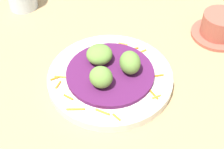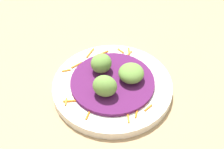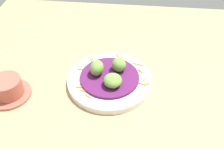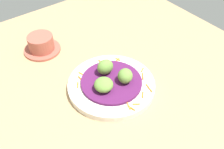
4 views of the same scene
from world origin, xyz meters
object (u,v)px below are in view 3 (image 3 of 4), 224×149
Objects in this scene: guac_scoop_right at (113,80)px; terracotta_bowl at (8,89)px; guac_scoop_center at (97,68)px; main_plate at (110,80)px; guac_scoop_left at (119,65)px.

terracotta_bowl is at bearing -81.15° from guac_scoop_right.
main_plate is at bearing 80.14° from guac_scoop_center.
guac_scoop_center is (2.42, -6.61, 0.15)cm from guac_scoop_left.
main_plate is 5.63× the size of guac_scoop_left.
guac_scoop_right is (3.82, 1.40, 3.68)cm from main_plate.
terracotta_bowl is (11.72, -31.95, -2.35)cm from guac_scoop_left.
main_plate is at bearing -159.86° from guac_scoop_right.
guac_scoop_center reaches higher than terracotta_bowl.
guac_scoop_center is 7.06cm from guac_scoop_right.
guac_scoop_left is at bearing 110.14° from guac_scoop_center.
main_plate is 5.49cm from guac_scoop_right.
terracotta_bowl is (8.60, -29.34, 1.71)cm from main_plate.
guac_scoop_right is (4.51, 5.40, -0.53)cm from guac_scoop_center.
guac_scoop_center is at bearing -99.86° from main_plate.
guac_scoop_left reaches higher than terracotta_bowl.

